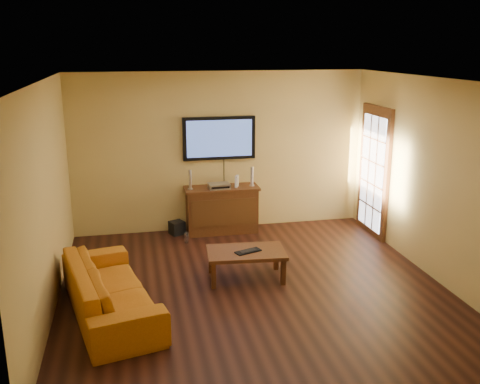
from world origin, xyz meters
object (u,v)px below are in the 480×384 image
object	(u,v)px
coffee_table	(246,254)
sofa	(109,281)
av_receiver	(219,186)
bottle	(186,238)
speaker_left	(190,180)
keyboard	(248,251)
subwoofer	(177,228)
speaker_right	(252,177)
television	(219,138)
game_console	(237,181)
media_console	(222,209)

from	to	relation	value
coffee_table	sofa	bearing A→B (deg)	-160.67
sofa	av_receiver	distance (m)	3.10
av_receiver	coffee_table	bearing A→B (deg)	-90.43
coffee_table	bottle	size ratio (longest dim) A/B	5.94
speaker_left	keyboard	distance (m)	2.11
av_receiver	subwoofer	world-z (taller)	av_receiver
keyboard	speaker_right	bearing A→B (deg)	75.53
coffee_table	speaker_left	world-z (taller)	speaker_left
speaker_right	television	bearing A→B (deg)	157.50
game_console	keyboard	bearing A→B (deg)	-72.85
television	bottle	bearing A→B (deg)	-137.19
sofa	speaker_right	size ratio (longest dim) A/B	6.48
television	keyboard	size ratio (longest dim) A/B	3.21
av_receiver	speaker_left	bearing A→B (deg)	175.10
coffee_table	av_receiver	bearing A→B (deg)	91.34
sofa	av_receiver	bearing A→B (deg)	-47.53
sofa	keyboard	distance (m)	1.90
television	coffee_table	distance (m)	2.48
coffee_table	sofa	world-z (taller)	sofa
coffee_table	game_console	bearing A→B (deg)	82.23
game_console	keyboard	distance (m)	2.04
television	speaker_left	size ratio (longest dim) A/B	3.74
speaker_left	subwoofer	size ratio (longest dim) A/B	1.47
media_console	keyboard	world-z (taller)	media_console
television	av_receiver	size ratio (longest dim) A/B	3.47
media_console	speaker_left	bearing A→B (deg)	-177.42
television	sofa	bearing A→B (deg)	-122.93
media_console	av_receiver	world-z (taller)	av_receiver
television	subwoofer	size ratio (longest dim) A/B	5.51
sofa	keyboard	size ratio (longest dim) A/B	5.56
subwoofer	keyboard	world-z (taller)	keyboard
media_console	television	xyz separation A→B (m)	(0.00, 0.20, 1.19)
speaker_left	speaker_right	bearing A→B (deg)	0.44
sofa	keyboard	world-z (taller)	sofa
av_receiver	subwoofer	size ratio (longest dim) A/B	1.59
speaker_left	av_receiver	distance (m)	0.49
av_receiver	keyboard	distance (m)	1.99
speaker_right	bottle	bearing A→B (deg)	-161.47
speaker_right	media_console	bearing A→B (deg)	178.25
sofa	speaker_left	world-z (taller)	speaker_left
bottle	coffee_table	bearing A→B (deg)	-67.07
media_console	av_receiver	xyz separation A→B (m)	(-0.05, -0.05, 0.43)
speaker_left	bottle	size ratio (longest dim) A/B	1.77
coffee_table	sofa	distance (m)	1.90
bottle	game_console	bearing A→B (deg)	22.61
game_console	keyboard	size ratio (longest dim) A/B	0.51
coffee_table	television	bearing A→B (deg)	89.79
coffee_table	bottle	xyz separation A→B (m)	(-0.65, 1.54, -0.27)
coffee_table	game_console	distance (m)	2.01
speaker_left	bottle	bearing A→B (deg)	-108.27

